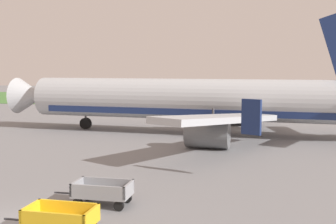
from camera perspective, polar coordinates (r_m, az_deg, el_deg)
grass_strip at (r=77.87m, az=5.36°, el=1.58°), size 220.00×28.00×0.06m
airplane at (r=38.72m, az=4.46°, el=1.54°), size 37.65×30.23×11.34m
baggage_cart_nearest at (r=16.44m, az=-14.13°, el=-13.67°), size 3.56×1.44×1.07m
baggage_cart_second_in_row at (r=19.41m, az=-8.73°, el=-10.47°), size 3.55×1.41×1.07m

